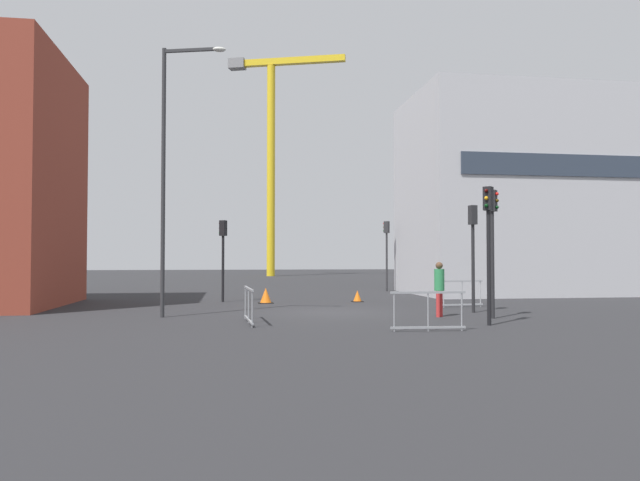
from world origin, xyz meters
TOP-DOWN VIEW (x-y plane):
  - ground at (0.00, 0.00)m, footprint 160.00×160.00m
  - office_block at (13.09, 9.87)m, footprint 13.66×8.05m
  - construction_crane at (0.88, 43.79)m, footprint 12.74×5.02m
  - streetlamp_tall at (-5.72, -0.98)m, footprint 2.14×0.72m
  - traffic_light_island at (4.83, -2.95)m, footprint 0.37×0.37m
  - traffic_light_median at (-4.03, 5.83)m, footprint 0.38×0.36m
  - traffic_light_near at (3.85, -4.80)m, footprint 0.37×0.37m
  - traffic_light_crosswalk at (5.56, 13.04)m, footprint 0.37×0.37m
  - traffic_light_corner at (5.05, -0.83)m, footprint 0.26×0.38m
  - pedestrian_walking at (3.28, -2.15)m, footprint 0.34×0.34m
  - safety_barrier_mid_span at (5.59, 1.52)m, footprint 1.84×0.29m
  - safety_barrier_front at (1.61, -5.87)m, footprint 2.08×0.18m
  - safety_barrier_rear at (-3.15, -3.10)m, footprint 0.21×2.58m
  - traffic_cone_orange at (2.02, 5.00)m, footprint 0.51×0.51m
  - traffic_cone_on_verge at (-2.15, 4.76)m, footprint 0.67×0.67m

SIDE VIEW (x-z plane):
  - ground at x=0.00m, z-range 0.00..0.00m
  - traffic_cone_orange at x=2.02m, z-range -0.02..0.50m
  - traffic_cone_on_verge at x=-2.15m, z-range -0.02..0.65m
  - safety_barrier_mid_span at x=5.59m, z-range 0.02..1.10m
  - safety_barrier_front at x=1.61m, z-range 0.02..1.10m
  - safety_barrier_rear at x=-3.15m, z-range 0.02..1.10m
  - pedestrian_walking at x=3.28m, z-range 0.16..2.01m
  - traffic_light_median at x=-4.03m, z-range 0.65..4.34m
  - traffic_light_corner at x=5.05m, z-range 0.68..4.58m
  - traffic_light_near at x=3.85m, z-range 0.70..4.79m
  - traffic_light_crosswalk at x=5.56m, z-range 0.70..4.89m
  - traffic_light_island at x=4.83m, z-range 0.71..4.93m
  - streetlamp_tall at x=-5.72m, z-range 0.75..9.84m
  - office_block at x=13.09m, z-range 0.00..11.01m
  - construction_crane at x=0.88m, z-range 3.23..27.51m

